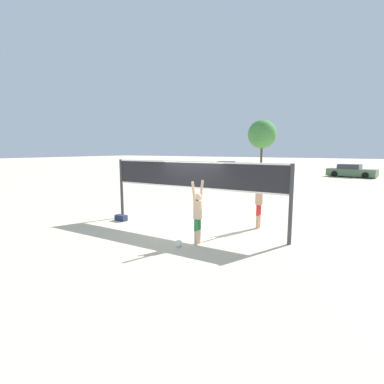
% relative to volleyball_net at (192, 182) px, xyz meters
% --- Properties ---
extents(ground_plane, '(200.00, 200.00, 0.00)m').
position_rel_volleyball_net_xyz_m(ground_plane, '(0.00, 0.00, -1.78)').
color(ground_plane, beige).
extents(volleyball_net, '(7.30, 0.13, 2.53)m').
position_rel_volleyball_net_xyz_m(volleyball_net, '(0.00, 0.00, 0.00)').
color(volleyball_net, '#38383D').
rests_on(volleyball_net, ground_plane).
extents(player_spiker, '(0.28, 0.69, 2.01)m').
position_rel_volleyball_net_xyz_m(player_spiker, '(1.12, -1.48, -0.73)').
color(player_spiker, beige).
rests_on(player_spiker, ground_plane).
extents(player_blocker, '(0.28, 0.72, 2.22)m').
position_rel_volleyball_net_xyz_m(player_blocker, '(2.09, 1.38, -0.60)').
color(player_blocker, tan).
rests_on(player_blocker, ground_plane).
extents(volleyball, '(0.22, 0.22, 0.22)m').
position_rel_volleyball_net_xyz_m(volleyball, '(0.78, -2.03, -1.67)').
color(volleyball, silver).
rests_on(volleyball, ground_plane).
extents(gear_bag, '(0.51, 0.26, 0.24)m').
position_rel_volleyball_net_xyz_m(gear_bag, '(-3.19, -0.48, -1.66)').
color(gear_bag, navy).
rests_on(gear_bag, ground_plane).
extents(parked_car_near, '(5.02, 2.54, 1.37)m').
position_rel_volleyball_net_xyz_m(parked_car_near, '(3.41, 27.07, -1.16)').
color(parked_car_near, '#4C6B4C').
rests_on(parked_car_near, ground_plane).
extents(parked_car_mid, '(4.44, 1.90, 1.39)m').
position_rel_volleyball_net_xyz_m(parked_car_mid, '(-11.34, 27.27, -1.16)').
color(parked_car_mid, navy).
rests_on(parked_car_mid, ground_plane).
extents(tree_left_cluster, '(4.20, 4.20, 7.30)m').
position_rel_volleyball_net_xyz_m(tree_left_cluster, '(-9.17, 34.63, 3.40)').
color(tree_left_cluster, '#4C3823').
rests_on(tree_left_cluster, ground_plane).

